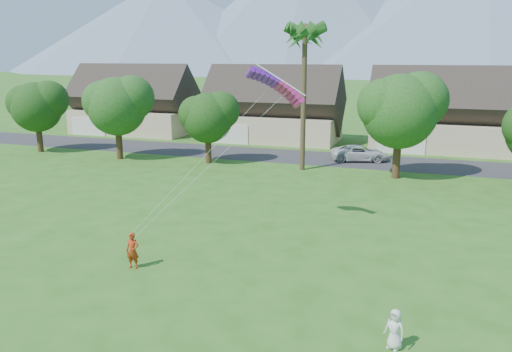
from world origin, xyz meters
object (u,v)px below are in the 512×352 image
at_px(watcher, 395,329).
at_px(parafoil_kite, 277,84).
at_px(kite_flyer, 133,251).
at_px(parked_car, 359,153).

bearing_deg(watcher, parafoil_kite, 151.60).
xyz_separation_m(kite_flyer, parked_car, (6.85, 28.56, -0.13)).
bearing_deg(parked_car, parafoil_kite, 157.95).
bearing_deg(parked_car, watcher, 172.93).
bearing_deg(kite_flyer, watcher, -19.65).
height_order(watcher, parked_car, parked_car).
distance_m(parked_car, parafoil_kite, 22.56).
bearing_deg(parafoil_kite, parked_car, 64.46).
relative_size(kite_flyer, watcher, 1.20).
distance_m(watcher, parked_car, 31.92).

